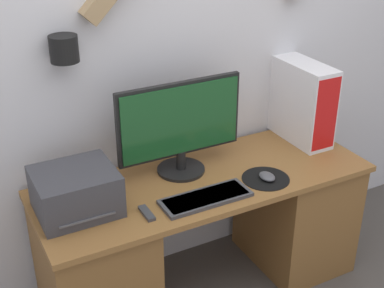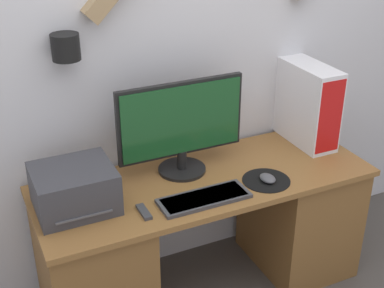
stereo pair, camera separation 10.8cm
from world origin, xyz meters
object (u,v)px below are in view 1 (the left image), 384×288
at_px(monitor, 180,125).
at_px(remote_control, 147,213).
at_px(printer, 76,192).
at_px(mouse, 267,176).
at_px(keyboard, 206,198).
at_px(computer_tower, 302,102).

distance_m(monitor, remote_control, 0.49).
bearing_deg(printer, monitor, 10.52).
distance_m(mouse, printer, 0.93).
height_order(mouse, printer, printer).
xyz_separation_m(keyboard, remote_control, (-0.29, 0.02, -0.00)).
bearing_deg(remote_control, computer_tower, 15.82).
bearing_deg(monitor, mouse, -39.90).
bearing_deg(computer_tower, remote_control, -164.18).
height_order(monitor, mouse, monitor).
distance_m(mouse, computer_tower, 0.57).
height_order(keyboard, mouse, mouse).
xyz_separation_m(keyboard, computer_tower, (0.79, 0.32, 0.21)).
bearing_deg(keyboard, mouse, 2.91).
distance_m(mouse, remote_control, 0.65).
relative_size(monitor, keyboard, 1.51).
height_order(keyboard, remote_control, keyboard).
bearing_deg(remote_control, mouse, 0.19).
bearing_deg(mouse, remote_control, -179.81).
bearing_deg(computer_tower, keyboard, -157.79).
xyz_separation_m(mouse, printer, (-0.91, 0.18, 0.08)).
relative_size(computer_tower, remote_control, 3.66).
xyz_separation_m(computer_tower, printer, (-1.34, -0.13, -0.13)).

